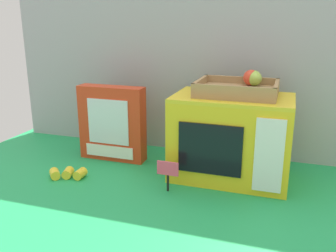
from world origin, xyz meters
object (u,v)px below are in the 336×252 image
Objects in this scene: food_groups_crate at (240,88)px; loose_toy_banana at (68,173)px; price_sign at (166,171)px; cookie_set_box at (112,123)px; toy_microwave at (231,137)px.

food_groups_crate reaches higher than loose_toy_banana.
food_groups_crate is 2.60× the size of price_sign.
food_groups_crate reaches higher than cookie_set_box.
loose_toy_banana is (-0.52, -0.19, -0.13)m from toy_microwave.
toy_microwave is 1.49× the size of food_groups_crate.
toy_microwave is 0.46m from cookie_set_box.
toy_microwave is 3.86× the size of price_sign.
cookie_set_box reaches higher than price_sign.
food_groups_crate is at bearing 64.12° from toy_microwave.
toy_microwave is at bearing -115.88° from food_groups_crate.
toy_microwave is at bearing -3.45° from cookie_set_box.
loose_toy_banana is at bearing -177.76° from price_sign.
price_sign is at bearing -35.16° from cookie_set_box.
loose_toy_banana is at bearing -160.31° from toy_microwave.
cookie_set_box is 2.85× the size of price_sign.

